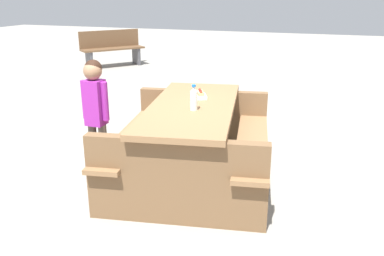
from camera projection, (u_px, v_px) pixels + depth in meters
name	position (u px, v px, depth m)	size (l,w,h in m)	color
ground_plane	(192.00, 179.00, 3.94)	(30.00, 30.00, 0.00)	gray
picnic_table	(192.00, 136.00, 3.80)	(2.02, 1.70, 0.75)	olive
soda_bottle	(194.00, 99.00, 3.50)	(0.06, 0.06, 0.23)	silver
hotdog_tray	(200.00, 95.00, 3.93)	(0.21, 0.18, 0.08)	white
child_in_coat	(95.00, 103.00, 3.85)	(0.18, 0.28, 1.14)	brown
park_bench_near	(112.00, 48.00, 9.71)	(1.43, 1.23, 0.85)	brown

